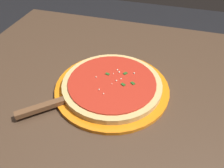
# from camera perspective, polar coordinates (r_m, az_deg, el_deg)

# --- Properties ---
(restaurant_table) EXTENTS (1.06, 0.78, 0.75)m
(restaurant_table) POSITION_cam_1_polar(r_m,az_deg,el_deg) (0.79, 2.41, -7.26)
(restaurant_table) COLOR black
(restaurant_table) RESTS_ON ground_plane
(serving_plate) EXTENTS (0.32, 0.32, 0.01)m
(serving_plate) POSITION_cam_1_polar(r_m,az_deg,el_deg) (0.66, 0.00, -0.98)
(serving_plate) COLOR orange
(serving_plate) RESTS_ON restaurant_table
(pizza) EXTENTS (0.28, 0.28, 0.02)m
(pizza) POSITION_cam_1_polar(r_m,az_deg,el_deg) (0.65, 0.00, 0.00)
(pizza) COLOR #DBB26B
(pizza) RESTS_ON serving_plate
(pizza_server) EXTENTS (0.19, 0.18, 0.01)m
(pizza_server) POSITION_cam_1_polar(r_m,az_deg,el_deg) (0.62, -13.41, -4.58)
(pizza_server) COLOR silver
(pizza_server) RESTS_ON serving_plate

